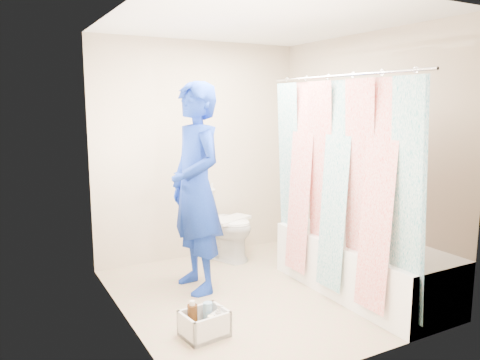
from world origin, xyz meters
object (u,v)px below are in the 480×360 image
toilet (222,224)px  plumber (196,188)px  bathtub (362,264)px  cleaning_caddy (206,324)px

toilet → plumber: bearing=-153.3°
bathtub → cleaning_caddy: 1.61m
cleaning_caddy → plumber: bearing=63.1°
bathtub → cleaning_caddy: bathtub is taller
toilet → cleaning_caddy: size_ratio=2.20×
toilet → plumber: (-0.61, -0.69, 0.57)m
plumber → bathtub: bearing=55.3°
toilet → cleaning_caddy: (-0.92, -1.56, -0.30)m
toilet → plumber: plumber is taller
toilet → cleaning_caddy: bearing=-142.3°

